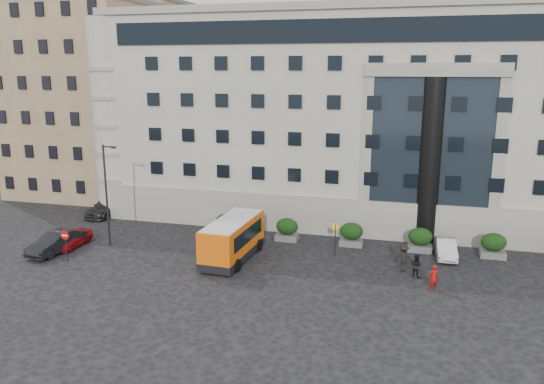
{
  "coord_description": "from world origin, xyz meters",
  "views": [
    {
      "loc": [
        10.45,
        -32.13,
        13.69
      ],
      "look_at": [
        1.1,
        3.44,
        5.0
      ],
      "focal_mm": 35.0,
      "sensor_mm": 36.0,
      "label": 1
    }
  ],
  "objects": [
    {
      "name": "ground",
      "position": [
        0.0,
        0.0,
        0.0
      ],
      "size": [
        120.0,
        120.0,
        0.0
      ],
      "primitive_type": "plane",
      "color": "black",
      "rests_on": "ground"
    },
    {
      "name": "civic_building",
      "position": [
        6.0,
        22.0,
        9.0
      ],
      "size": [
        44.0,
        24.0,
        18.0
      ],
      "primitive_type": "cube",
      "color": "#9D988B",
      "rests_on": "ground"
    },
    {
      "name": "entrance_column",
      "position": [
        12.0,
        10.3,
        6.5
      ],
      "size": [
        1.8,
        1.8,
        13.0
      ],
      "primitive_type": "cylinder",
      "color": "black",
      "rests_on": "ground"
    },
    {
      "name": "apartment_near",
      "position": [
        -24.0,
        20.0,
        10.0
      ],
      "size": [
        14.0,
        14.0,
        20.0
      ],
      "primitive_type": "cube",
      "color": "#846C4C",
      "rests_on": "ground"
    },
    {
      "name": "apartment_far",
      "position": [
        -27.0,
        38.0,
        11.0
      ],
      "size": [
        13.0,
        13.0,
        22.0
      ],
      "primitive_type": "cube",
      "color": "#7C6548",
      "rests_on": "ground"
    },
    {
      "name": "hedge_a",
      "position": [
        -4.0,
        7.8,
        0.93
      ],
      "size": [
        1.8,
        1.26,
        1.84
      ],
      "color": "#535350",
      "rests_on": "ground"
    },
    {
      "name": "hedge_b",
      "position": [
        1.2,
        7.8,
        0.93
      ],
      "size": [
        1.8,
        1.26,
        1.84
      ],
      "color": "#535350",
      "rests_on": "ground"
    },
    {
      "name": "hedge_c",
      "position": [
        6.4,
        7.8,
        0.93
      ],
      "size": [
        1.8,
        1.26,
        1.84
      ],
      "color": "#535350",
      "rests_on": "ground"
    },
    {
      "name": "hedge_d",
      "position": [
        11.6,
        7.8,
        0.93
      ],
      "size": [
        1.8,
        1.26,
        1.84
      ],
      "color": "#535350",
      "rests_on": "ground"
    },
    {
      "name": "hedge_e",
      "position": [
        16.8,
        7.8,
        0.93
      ],
      "size": [
        1.8,
        1.26,
        1.84
      ],
      "color": "#535350",
      "rests_on": "ground"
    },
    {
      "name": "street_lamp",
      "position": [
        -11.94,
        3.0,
        4.37
      ],
      "size": [
        1.16,
        0.18,
        8.0
      ],
      "color": "#262628",
      "rests_on": "ground"
    },
    {
      "name": "bus_stop_sign",
      "position": [
        5.5,
        5.0,
        1.73
      ],
      "size": [
        0.5,
        0.08,
        2.52
      ],
      "color": "#262628",
      "rests_on": "ground"
    },
    {
      "name": "no_entry_sign",
      "position": [
        -13.0,
        -1.04,
        1.65
      ],
      "size": [
        0.64,
        0.16,
        2.32
      ],
      "color": "#262628",
      "rests_on": "ground"
    },
    {
      "name": "minibus",
      "position": [
        -1.63,
        2.58,
        1.63
      ],
      "size": [
        3.0,
        7.21,
        2.96
      ],
      "rotation": [
        0.0,
        0.0,
        -0.06
      ],
      "color": "#E85B0A",
      "rests_on": "ground"
    },
    {
      "name": "red_truck",
      "position": [
        -16.51,
        18.42,
        1.58
      ],
      "size": [
        3.74,
        6.14,
        3.08
      ],
      "rotation": [
        0.0,
        0.0,
        0.23
      ],
      "color": "maroon",
      "rests_on": "ground"
    },
    {
      "name": "parked_car_a",
      "position": [
        -14.67,
        1.97,
        0.67
      ],
      "size": [
        1.63,
        3.93,
        1.33
      ],
      "primitive_type": "imported",
      "rotation": [
        0.0,
        0.0,
        0.01
      ],
      "color": "#9A0B12",
      "rests_on": "ground"
    },
    {
      "name": "parked_car_b",
      "position": [
        -15.03,
        0.51,
        0.79
      ],
      "size": [
        2.22,
        4.96,
        1.58
      ],
      "primitive_type": "imported",
      "rotation": [
        0.0,
        0.0,
        -0.12
      ],
      "color": "black",
      "rests_on": "ground"
    },
    {
      "name": "parked_car_c",
      "position": [
        -17.0,
        10.8,
        0.76
      ],
      "size": [
        2.37,
        5.35,
        1.53
      ],
      "primitive_type": "imported",
      "rotation": [
        0.0,
        0.0,
        -0.05
      ],
      "color": "black",
      "rests_on": "ground"
    },
    {
      "name": "parked_car_d",
      "position": [
        -14.97,
        13.59,
        0.69
      ],
      "size": [
        2.92,
        5.21,
        1.38
      ],
      "primitive_type": "imported",
      "rotation": [
        0.0,
        0.0,
        0.13
      ],
      "color": "black",
      "rests_on": "ground"
    },
    {
      "name": "white_taxi",
      "position": [
        13.44,
        7.0,
        0.65
      ],
      "size": [
        1.55,
        4.02,
        1.31
      ],
      "primitive_type": "imported",
      "rotation": [
        0.0,
        0.0,
        0.04
      ],
      "color": "silver",
      "rests_on": "ground"
    },
    {
      "name": "pedestrian_a",
      "position": [
        12.35,
        0.46,
        0.84
      ],
      "size": [
        0.73,
        0.62,
        1.69
      ],
      "primitive_type": "imported",
      "rotation": [
        0.0,
        0.0,
        3.57
      ],
      "color": "maroon",
      "rests_on": "ground"
    },
    {
      "name": "pedestrian_b",
      "position": [
        11.29,
        2.44,
        0.8
      ],
      "size": [
        0.98,
        0.91,
        1.6
      ],
      "primitive_type": "imported",
      "rotation": [
        0.0,
        0.0,
        2.63
      ],
      "color": "black",
      "rests_on": "ground"
    },
    {
      "name": "pedestrian_c",
      "position": [
        10.46,
        3.28,
        0.97
      ],
      "size": [
        1.26,
        0.74,
        1.93
      ],
      "primitive_type": "imported",
      "rotation": [
        0.0,
        0.0,
        3.13
      ],
      "color": "black",
      "rests_on": "ground"
    }
  ]
}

